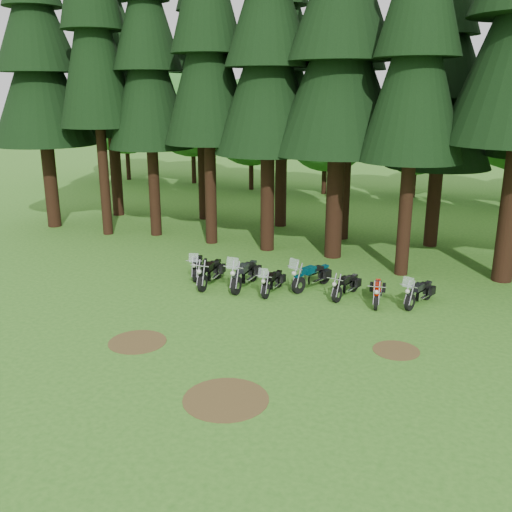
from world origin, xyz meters
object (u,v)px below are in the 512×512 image
Objects in this scene: motorcycle_2 at (245,275)px; motorcycle_1 at (210,273)px; motorcycle_0 at (198,267)px; motorcycle_6 at (377,292)px; motorcycle_3 at (272,282)px; motorcycle_4 at (312,277)px; motorcycle_7 at (419,294)px; motorcycle_5 at (346,286)px.

motorcycle_1 is at bearing -172.67° from motorcycle_2.
motorcycle_6 is (7.49, -0.17, -0.02)m from motorcycle_0.
motorcycle_2 reaches higher than motorcycle_3.
motorcycle_3 is at bearing -30.04° from motorcycle_0.
motorcycle_2 is at bearing 3.23° from motorcycle_1.
motorcycle_6 is (3.91, 0.47, -0.02)m from motorcycle_3.
motorcycle_4 is 1.09× the size of motorcycle_7.
motorcycle_3 is 1.63m from motorcycle_4.
motorcycle_4 reaches higher than motorcycle_0.
motorcycle_0 is 8.93m from motorcycle_7.
motorcycle_3 is at bearing -117.38° from motorcycle_4.
motorcycle_7 is (8.93, 0.22, 0.01)m from motorcycle_0.
motorcycle_5 is (6.28, 0.03, -0.01)m from motorcycle_0.
motorcycle_7 reaches higher than motorcycle_0.
motorcycle_5 is 1.23m from motorcycle_6.
motorcycle_1 is (0.96, -0.73, 0.06)m from motorcycle_0.
motorcycle_6 is (2.68, -0.59, -0.08)m from motorcycle_4.
motorcycle_0 is 4.83m from motorcycle_4.
motorcycle_1 is at bearing -178.25° from motorcycle_3.
motorcycle_4 is at bearing -164.82° from motorcycle_7.
motorcycle_0 reaches higher than motorcycle_3.
motorcycle_6 is at bearing -0.65° from motorcycle_1.
motorcycle_4 reaches higher than motorcycle_1.
motorcycle_1 is 1.42m from motorcycle_2.
motorcycle_3 reaches higher than motorcycle_5.
motorcycle_0 is at bearing 169.73° from motorcycle_3.
motorcycle_3 is 1.02× the size of motorcycle_6.
motorcycle_7 is at bearing 16.55° from motorcycle_5.
motorcycle_1 is 5.38m from motorcycle_5.
motorcycle_4 reaches higher than motorcycle_3.
motorcycle_2 is 1.23m from motorcycle_3.
motorcycle_0 is 2.42m from motorcycle_2.
motorcycle_5 is at bearing 6.43° from motorcycle_2.
motorcycle_7 reaches higher than motorcycle_1.
motorcycle_4 reaches higher than motorcycle_7.
motorcycle_4 is at bearing 19.41° from motorcycle_2.
motorcycle_7 is (7.96, 0.95, -0.05)m from motorcycle_1.
motorcycle_3 is at bearing -7.74° from motorcycle_2.
motorcycle_1 is at bearing -56.95° from motorcycle_0.
motorcycle_4 is 1.13× the size of motorcycle_5.
motorcycle_0 is at bearing 166.34° from motorcycle_2.
motorcycle_5 is at bearing 14.01° from motorcycle_3.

